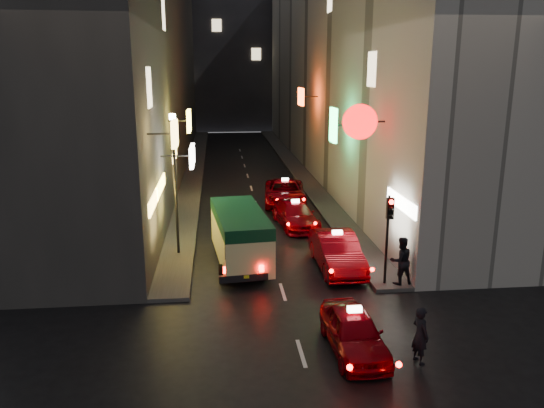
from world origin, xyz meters
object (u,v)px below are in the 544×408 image
object	(u,v)px
minibus	(240,231)
pedestrian_crossing	(420,331)
traffic_light	(389,221)
lamp_post	(175,175)
taxi_near	(354,328)

from	to	relation	value
minibus	pedestrian_crossing	distance (m)	9.68
traffic_light	minibus	bearing A→B (deg)	150.22
minibus	pedestrian_crossing	size ratio (longest dim) A/B	2.96
pedestrian_crossing	lamp_post	xyz separation A→B (m)	(-7.50, 9.81, 2.75)
minibus	taxi_near	world-z (taller)	minibus
taxi_near	lamp_post	distance (m)	11.10
pedestrian_crossing	traffic_light	xyz separation A→B (m)	(0.70, 5.28, 1.72)
minibus	traffic_light	bearing A→B (deg)	-29.78
minibus	taxi_near	size ratio (longest dim) A/B	1.22
traffic_light	lamp_post	xyz separation A→B (m)	(-8.20, 4.53, 1.04)
minibus	lamp_post	world-z (taller)	lamp_post
lamp_post	minibus	bearing A→B (deg)	-27.12
taxi_near	pedestrian_crossing	xyz separation A→B (m)	(1.73, -0.81, 0.23)
lamp_post	traffic_light	bearing A→B (deg)	-28.91
traffic_light	lamp_post	size ratio (longest dim) A/B	0.56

